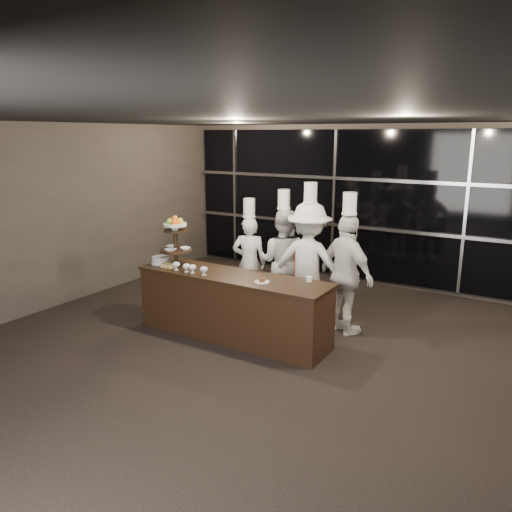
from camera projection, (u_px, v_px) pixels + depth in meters
The scene contains 13 objects.
room at pixel (253, 269), 4.97m from camera, with size 10.00×10.00×10.00m.
window_wall at pixel (396, 208), 9.06m from camera, with size 8.60×0.10×2.80m.
buffet_counter at pixel (233, 306), 7.00m from camera, with size 2.84×0.74×0.92m.
display_stand at pixel (176, 237), 7.30m from camera, with size 0.48×0.48×0.74m.
compotes at pixel (190, 267), 6.99m from camera, with size 0.60×0.11×0.12m.
layer_cake at pixel (161, 260), 7.48m from camera, with size 0.30×0.30×0.11m.
pastry_squares at pixel (169, 266), 7.26m from camera, with size 0.19×0.13×0.05m.
small_plate at pixel (262, 281), 6.54m from camera, with size 0.20×0.20×0.05m.
chef_cup at pixel (309, 279), 6.56m from camera, with size 0.08×0.08×0.07m, color white.
chef_a at pixel (249, 261), 8.17m from camera, with size 0.66×0.57×1.82m.
chef_b at pixel (283, 261), 7.91m from camera, with size 0.92×0.78×1.99m.
chef_c at pixel (309, 263), 7.49m from camera, with size 1.27×0.83×2.14m.
chef_d at pixel (347, 274), 7.06m from camera, with size 1.10×0.85×2.04m.
Camera 1 is at (2.52, -4.08, 2.81)m, focal length 35.00 mm.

